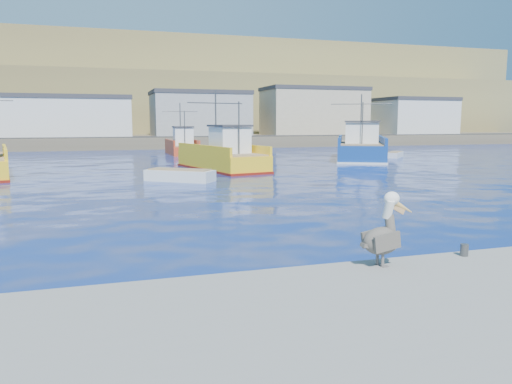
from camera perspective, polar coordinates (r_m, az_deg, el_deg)
ground at (r=14.92m, az=4.98°, el=-6.76°), size 260.00×260.00×0.00m
dock_bollards at (r=12.08m, az=13.86°, el=-7.32°), size 36.20×0.20×0.30m
far_shore at (r=122.77m, az=-14.96°, el=10.15°), size 200.00×81.00×24.00m
trawler_yellow_b at (r=40.05m, az=-3.80°, el=3.97°), size 5.70×10.83×6.39m
trawler_blue at (r=51.98m, az=11.86°, el=4.89°), size 9.97×13.56×6.72m
boat_orange at (r=59.64m, az=-8.44°, el=5.25°), size 4.20×8.00×6.04m
skiff_mid at (r=32.59m, az=-8.69°, el=1.77°), size 4.49×3.92×0.97m
skiff_far at (r=56.10m, az=15.56°, el=4.08°), size 3.31×3.39×0.76m
pelican at (r=11.85m, az=14.39°, el=-4.72°), size 1.40×0.63×1.72m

